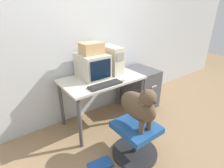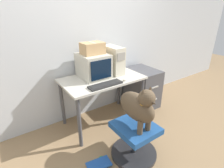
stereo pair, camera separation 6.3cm
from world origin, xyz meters
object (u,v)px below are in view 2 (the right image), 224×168
at_px(cardboard_box, 92,48).
at_px(office_chair, 135,140).
at_px(crt_monitor, 93,66).
at_px(dog, 138,106).
at_px(filing_cabinet, 142,88).
at_px(keyboard, 106,85).
at_px(book_stack_floor, 99,165).
at_px(pc_tower, 113,60).

bearing_deg(cardboard_box, office_chair, -88.81).
distance_m(crt_monitor, cardboard_box, 0.25).
relative_size(crt_monitor, dog, 0.84).
bearing_deg(dog, filing_cabinet, 43.33).
distance_m(keyboard, dog, 0.58).
bearing_deg(dog, office_chair, 90.00).
xyz_separation_m(keyboard, dog, (0.05, -0.58, -0.06)).
bearing_deg(book_stack_floor, keyboard, 48.65).
distance_m(pc_tower, book_stack_floor, 1.48).
distance_m(crt_monitor, book_stack_floor, 1.31).
height_order(office_chair, dog, dog).
bearing_deg(keyboard, crt_monitor, 85.06).
xyz_separation_m(cardboard_box, book_stack_floor, (-0.44, -0.84, -1.16)).
xyz_separation_m(filing_cabinet, cardboard_box, (-0.96, 0.07, 0.84)).
bearing_deg(dog, cardboard_box, 91.16).
distance_m(dog, book_stack_floor, 0.84).
distance_m(crt_monitor, office_chair, 1.16).
xyz_separation_m(office_chair, filing_cabinet, (0.94, 0.86, 0.12)).
height_order(pc_tower, office_chair, pc_tower).
xyz_separation_m(office_chair, cardboard_box, (-0.02, 0.93, 0.96)).
height_order(dog, book_stack_floor, dog).
bearing_deg(crt_monitor, keyboard, -94.94).
bearing_deg(keyboard, cardboard_box, 85.11).
relative_size(pc_tower, office_chair, 0.74).
xyz_separation_m(crt_monitor, office_chair, (0.02, -0.93, -0.70)).
xyz_separation_m(pc_tower, filing_cabinet, (0.62, -0.05, -0.62)).
bearing_deg(filing_cabinet, pc_tower, 175.09).
height_order(crt_monitor, keyboard, crt_monitor).
distance_m(crt_monitor, dog, 0.97).
height_order(pc_tower, filing_cabinet, pc_tower).
bearing_deg(book_stack_floor, pc_tower, 46.62).
height_order(dog, cardboard_box, cardboard_box).
height_order(office_chair, cardboard_box, cardboard_box).
height_order(keyboard, cardboard_box, cardboard_box).
relative_size(filing_cabinet, cardboard_box, 2.29).
xyz_separation_m(keyboard, book_stack_floor, (-0.41, -0.46, -0.75)).
bearing_deg(pc_tower, dog, -108.77).
bearing_deg(keyboard, dog, -84.94).
relative_size(crt_monitor, office_chair, 0.79).
relative_size(pc_tower, dog, 0.78).
xyz_separation_m(dog, cardboard_box, (-0.02, 0.95, 0.47)).
height_order(keyboard, filing_cabinet, keyboard).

